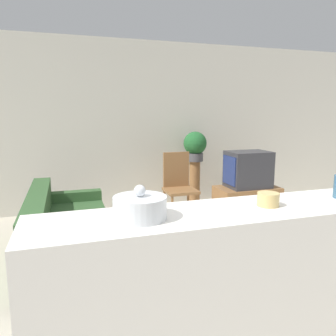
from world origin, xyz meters
TOP-DOWN VIEW (x-y plane):
  - wall_back at (0.00, 3.43)m, footprint 9.00×0.06m
  - couch at (-0.93, 1.63)m, footprint 0.83×1.87m
  - tv_stand at (1.62, 2.23)m, footprint 0.91×0.50m
  - television at (1.61, 2.23)m, footprint 0.61×0.44m
  - wooden_chair at (0.66, 2.54)m, footprint 0.44×0.44m
  - plant_stand at (1.11, 3.03)m, footprint 0.18×0.18m
  - potted_plant at (1.11, 3.03)m, footprint 0.38×0.38m
  - foreground_counter at (0.00, -0.44)m, footprint 2.25×0.44m
  - decorative_bowl at (-0.58, -0.44)m, footprint 0.25×0.25m
  - candle_jar at (0.11, -0.44)m, footprint 0.11×0.11m

SIDE VIEW (x-z plane):
  - tv_stand at x=1.62m, z-range 0.00..0.49m
  - couch at x=-0.93m, z-range -0.10..0.63m
  - plant_stand at x=1.11m, z-range 0.00..0.78m
  - wooden_chair at x=0.66m, z-range 0.04..1.03m
  - foreground_counter at x=0.00m, z-range 0.00..1.08m
  - television at x=1.61m, z-range 0.49..1.01m
  - potted_plant at x=1.11m, z-range 0.80..1.28m
  - candle_jar at x=0.11m, z-range 1.08..1.15m
  - decorative_bowl at x=-0.58m, z-range 1.05..1.21m
  - wall_back at x=0.00m, z-range 0.00..2.70m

